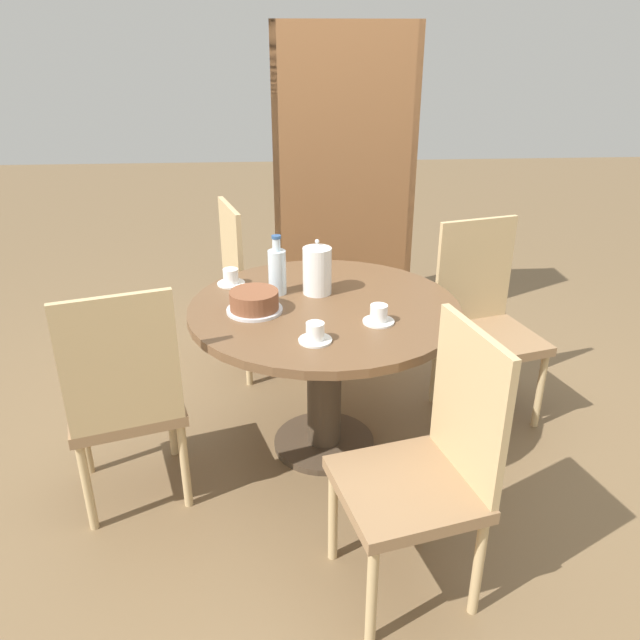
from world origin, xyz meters
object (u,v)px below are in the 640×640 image
bookshelf (343,187)px  cake_main (254,302)px  chair_b (427,465)px  cup_c (231,278)px  coffee_pot (317,269)px  cup_a (315,334)px  water_bottle (277,270)px  cup_b (379,315)px  chair_a (125,397)px  chair_d (257,287)px  chair_c (484,319)px

bookshelf → cake_main: bearing=70.1°
chair_b → cup_c: bearing=-161.4°
coffee_pot → cup_a: size_ratio=1.95×
bookshelf → water_bottle: 1.26m
cake_main → chair_b: bearing=-53.4°
coffee_pot → cup_b: size_ratio=1.95×
chair_a → coffee_pot: coffee_pot is taller
bookshelf → chair_b: bearing=91.5°
cup_a → chair_d: bearing=102.5°
coffee_pot → cup_a: bearing=-94.6°
bookshelf → chair_d: bearing=46.9°
chair_a → cup_c: bearing=-140.5°
cup_a → cup_b: size_ratio=1.00×
chair_c → bookshelf: bearing=103.9°
chair_d → water_bottle: bearing=173.5°
water_bottle → cup_c: bearing=150.1°
coffee_pot → water_bottle: 0.17m
chair_a → chair_b: 1.15m
water_bottle → cup_a: size_ratio=2.09×
chair_a → chair_d: (0.47, 1.09, 0.00)m
chair_d → cup_c: chair_d is taller
chair_b → cup_a: bearing=-158.5°
coffee_pot → cake_main: (-0.26, -0.18, -0.07)m
chair_c → cake_main: chair_c is taller
water_bottle → cup_c: 0.25m
chair_d → water_bottle: 0.73m
chair_b → chair_d: 1.67m
chair_b → cup_c: (-0.66, 1.05, 0.25)m
chair_a → cup_b: (0.97, 0.12, 0.25)m
chair_a → cup_c: chair_a is taller
cake_main → coffee_pot: bearing=34.0°
cake_main → cup_b: size_ratio=1.83×
chair_c → cup_b: bearing=-156.4°
chair_a → chair_d: 1.18m
chair_d → coffee_pot: 0.78m
chair_c → cup_c: chair_c is taller
chair_a → cup_a: bearing=161.2°
chair_b → coffee_pot: bearing=-176.5°
chair_b → chair_c: size_ratio=1.00×
chair_c → chair_d: same height
water_bottle → cup_a: 0.49m
bookshelf → cup_c: bookshelf is taller
chair_d → bookshelf: (0.52, 0.55, 0.41)m
cake_main → water_bottle: bearing=63.0°
cup_c → cake_main: bearing=-69.8°
cup_c → water_bottle: bearing=-29.9°
chair_d → bookshelf: bearing=-59.7°
chair_a → chair_d: bearing=-130.3°
cake_main → cup_c: size_ratio=1.83×
cup_a → bookshelf: bearing=80.8°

